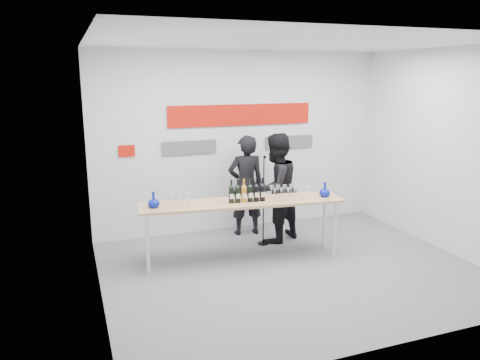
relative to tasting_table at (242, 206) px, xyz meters
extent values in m
plane|color=slate|center=(0.50, -0.60, -0.80)|extent=(5.00, 5.00, 0.00)
cube|color=silver|center=(0.50, 1.40, 0.70)|extent=(5.00, 0.04, 3.00)
cube|color=red|center=(0.50, 1.37, 1.15)|extent=(2.50, 0.02, 0.35)
cube|color=#59595E|center=(-0.40, 1.37, 0.65)|extent=(0.90, 0.02, 0.22)
cube|color=#59595E|center=(1.40, 1.37, 0.65)|extent=(0.90, 0.02, 0.22)
cube|color=red|center=(-1.40, 1.37, 0.65)|extent=(0.25, 0.02, 0.18)
cube|color=tan|center=(0.00, 0.00, 0.05)|extent=(2.93, 0.92, 0.04)
cylinder|color=silver|center=(-1.36, -0.03, -0.39)|extent=(0.05, 0.05, 0.83)
cylinder|color=silver|center=(1.31, -0.35, -0.39)|extent=(0.05, 0.05, 0.83)
cylinder|color=silver|center=(-1.31, 0.35, -0.39)|extent=(0.05, 0.05, 0.83)
cylinder|color=silver|center=(1.36, 0.03, -0.39)|extent=(0.05, 0.05, 0.83)
imported|color=black|center=(0.44, 1.01, 0.03)|extent=(0.63, 0.44, 1.66)
imported|color=black|center=(0.76, 0.55, 0.07)|extent=(1.04, 0.95, 1.73)
cylinder|color=black|center=(0.52, 0.45, -0.79)|extent=(0.17, 0.17, 0.02)
cylinder|color=black|center=(0.52, 0.45, -0.11)|extent=(0.02, 0.02, 1.38)
sphere|color=black|center=(0.52, 0.42, 0.60)|extent=(0.05, 0.05, 0.05)
camera|label=1|loc=(-2.24, -5.95, 1.82)|focal=35.00mm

